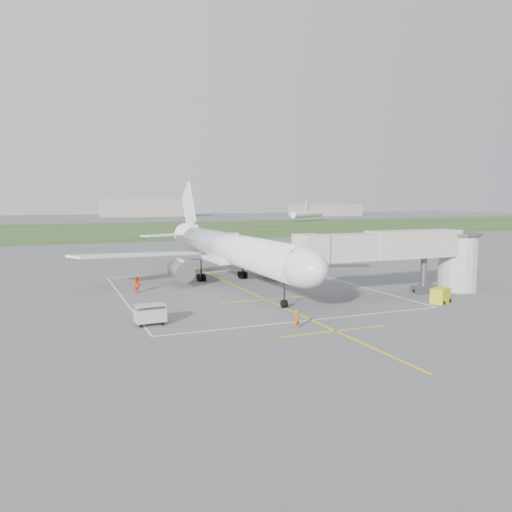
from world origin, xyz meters
name	(u,v)px	position (x,y,z in m)	size (l,w,h in m)	color
ground	(234,285)	(0.00, 0.00, 0.00)	(700.00, 700.00, 0.00)	#58575A
grass_strip	(112,230)	(0.00, 130.00, 0.01)	(700.00, 120.00, 0.02)	#305123
apron_markings	(251,293)	(0.00, -5.82, 0.01)	(28.20, 60.00, 0.01)	yellow
airliner	(232,249)	(0.00, 0.75, 4.39)	(38.93, 46.75, 13.52)	white
jet_bridge	(408,253)	(15.72, -13.50, 4.74)	(23.40, 5.00, 7.20)	#B0AA9F
gpu_unit	(441,296)	(15.84, -18.57, 0.77)	(2.45, 2.11, 1.56)	gold
baggage_cart	(150,314)	(-13.43, -16.26, 0.90)	(2.58, 1.61, 1.75)	#B2B2B2
ramp_worker_nose	(297,320)	(-2.61, -22.27, 0.80)	(0.58, 0.38, 1.60)	#D95C06
ramp_worker_wing	(137,284)	(-11.97, -0.54, 0.94)	(0.91, 0.71, 1.88)	#F53107
distant_hangars	(57,210)	(-16.15, 265.19, 5.17)	(345.00, 49.00, 12.00)	gray
distant_aircraft	(149,216)	(20.42, 167.10, 3.59)	(186.15, 37.83, 8.85)	white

